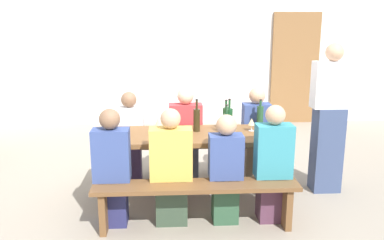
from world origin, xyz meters
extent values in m
plane|color=gray|center=(0.00, 0.00, 0.00)|extent=(24.00, 24.00, 0.00)
cube|color=white|center=(0.00, 3.59, 1.60)|extent=(14.00, 0.20, 3.20)
cube|color=olive|center=(2.17, 3.45, 1.05)|extent=(0.90, 0.06, 2.10)
cube|color=brown|center=(0.00, 0.00, 0.72)|extent=(2.02, 0.74, 0.05)
cylinder|color=brown|center=(-0.93, -0.31, 0.35)|extent=(0.07, 0.07, 0.70)
cylinder|color=brown|center=(0.93, -0.31, 0.35)|extent=(0.07, 0.07, 0.70)
cylinder|color=brown|center=(-0.93, 0.31, 0.35)|extent=(0.07, 0.07, 0.70)
cylinder|color=brown|center=(0.93, 0.31, 0.35)|extent=(0.07, 0.07, 0.70)
cube|color=brown|center=(0.00, -0.67, 0.43)|extent=(1.92, 0.30, 0.04)
cube|color=brown|center=(-0.86, -0.67, 0.21)|extent=(0.06, 0.24, 0.41)
cube|color=brown|center=(0.86, -0.67, 0.21)|extent=(0.06, 0.24, 0.41)
cube|color=brown|center=(0.00, 0.67, 0.43)|extent=(1.92, 0.30, 0.04)
cube|color=brown|center=(-0.86, 0.67, 0.21)|extent=(0.06, 0.24, 0.41)
cube|color=brown|center=(0.86, 0.67, 0.21)|extent=(0.06, 0.24, 0.41)
cylinder|color=#194723|center=(0.40, 0.28, 0.86)|extent=(0.08, 0.08, 0.22)
cylinder|color=#194723|center=(0.40, 0.28, 1.01)|extent=(0.03, 0.03, 0.08)
cylinder|color=black|center=(0.40, 0.28, 1.06)|extent=(0.03, 0.03, 0.01)
cylinder|color=#194723|center=(0.41, 0.09, 0.87)|extent=(0.07, 0.07, 0.25)
cylinder|color=#194723|center=(0.41, 0.09, 1.05)|extent=(0.03, 0.03, 0.10)
cylinder|color=black|center=(0.41, 0.09, 1.10)|extent=(0.03, 0.03, 0.01)
cylinder|color=#234C2D|center=(0.80, 0.31, 0.86)|extent=(0.08, 0.08, 0.22)
cylinder|color=#234C2D|center=(0.80, 0.31, 1.01)|extent=(0.03, 0.03, 0.07)
cylinder|color=black|center=(0.80, 0.31, 1.05)|extent=(0.03, 0.03, 0.01)
cylinder|color=#234C2D|center=(0.36, -0.02, 0.86)|extent=(0.07, 0.07, 0.21)
cylinder|color=#234C2D|center=(0.36, -0.02, 1.01)|extent=(0.02, 0.02, 0.09)
cylinder|color=black|center=(0.36, -0.02, 1.06)|extent=(0.03, 0.03, 0.01)
cylinder|color=#332814|center=(0.06, 0.10, 0.87)|extent=(0.07, 0.07, 0.25)
cylinder|color=#332814|center=(0.06, 0.10, 1.05)|extent=(0.03, 0.03, 0.10)
cylinder|color=black|center=(0.06, 0.10, 1.10)|extent=(0.03, 0.03, 0.01)
cylinder|color=silver|center=(0.66, 0.07, 0.75)|extent=(0.06, 0.06, 0.01)
cylinder|color=silver|center=(0.66, 0.07, 0.79)|extent=(0.01, 0.01, 0.06)
cone|color=beige|center=(0.66, 0.07, 0.85)|extent=(0.08, 0.08, 0.07)
cylinder|color=silver|center=(-0.36, 0.09, 0.75)|extent=(0.06, 0.06, 0.01)
cylinder|color=silver|center=(-0.36, 0.09, 0.79)|extent=(0.01, 0.01, 0.07)
cone|color=beige|center=(-0.36, 0.09, 0.87)|extent=(0.07, 0.07, 0.09)
cylinder|color=silver|center=(-0.20, 0.23, 0.75)|extent=(0.06, 0.06, 0.01)
cylinder|color=silver|center=(-0.20, 0.23, 0.80)|extent=(0.01, 0.01, 0.08)
cone|color=maroon|center=(-0.20, 0.23, 0.88)|extent=(0.06, 0.06, 0.08)
cube|color=navy|center=(-0.79, -0.52, 0.23)|extent=(0.26, 0.24, 0.45)
cube|color=#384C8C|center=(-0.79, -0.52, 0.70)|extent=(0.35, 0.20, 0.50)
sphere|color=#846047|center=(-0.79, -0.52, 1.04)|extent=(0.19, 0.19, 0.19)
cube|color=#324433|center=(-0.23, -0.52, 0.23)|extent=(0.30, 0.24, 0.45)
cube|color=gold|center=(-0.23, -0.52, 0.70)|extent=(0.40, 0.20, 0.50)
sphere|color=tan|center=(-0.23, -0.52, 1.04)|extent=(0.19, 0.19, 0.19)
cube|color=#2C5037|center=(0.29, -0.52, 0.23)|extent=(0.24, 0.24, 0.45)
cube|color=#384C8C|center=(0.29, -0.52, 0.66)|extent=(0.32, 0.20, 0.43)
sphere|color=tan|center=(0.29, -0.52, 0.97)|extent=(0.20, 0.20, 0.20)
cube|color=#533045|center=(0.75, -0.52, 0.23)|extent=(0.26, 0.24, 0.45)
cube|color=teal|center=(0.75, -0.52, 0.71)|extent=(0.35, 0.20, 0.52)
sphere|color=tan|center=(0.75, -0.52, 1.06)|extent=(0.19, 0.19, 0.19)
cube|color=#37284C|center=(-0.71, 0.52, 0.23)|extent=(0.25, 0.24, 0.45)
cube|color=silver|center=(-0.71, 0.52, 0.69)|extent=(0.33, 0.20, 0.49)
sphere|color=#846047|center=(-0.71, 0.52, 1.03)|extent=(0.18, 0.18, 0.18)
cube|color=#4A5067|center=(-0.05, 0.52, 0.23)|extent=(0.30, 0.24, 0.45)
cube|color=#C6383D|center=(-0.05, 0.52, 0.71)|extent=(0.39, 0.20, 0.52)
sphere|color=beige|center=(-0.05, 0.52, 1.07)|extent=(0.20, 0.20, 0.20)
cube|color=brown|center=(0.81, 0.52, 0.23)|extent=(0.25, 0.24, 0.45)
cube|color=#384C8C|center=(0.81, 0.52, 0.71)|extent=(0.33, 0.20, 0.51)
sphere|color=tan|center=(0.81, 0.52, 1.06)|extent=(0.20, 0.20, 0.20)
cube|color=#3A4A70|center=(1.56, 0.16, 0.49)|extent=(0.31, 0.24, 0.98)
cube|color=silver|center=(1.56, 0.16, 1.24)|extent=(0.42, 0.20, 0.52)
sphere|color=tan|center=(1.56, 0.16, 1.59)|extent=(0.20, 0.20, 0.20)
camera|label=1|loc=(-0.24, -4.16, 1.91)|focal=37.86mm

